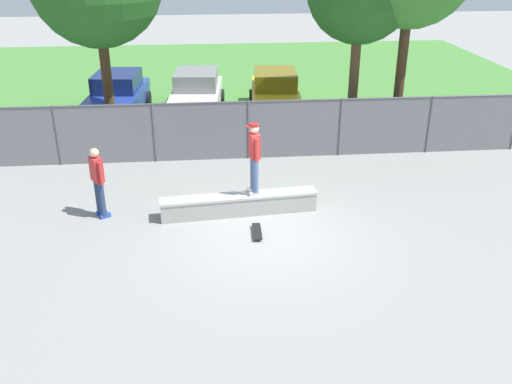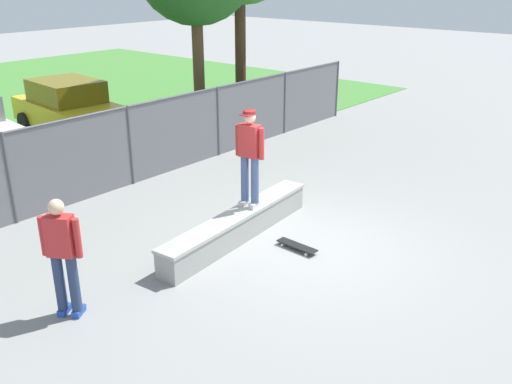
% 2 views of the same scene
% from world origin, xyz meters
% --- Properties ---
extents(ground_plane, '(80.00, 80.00, 0.00)m').
position_xyz_m(ground_plane, '(0.00, 0.00, 0.00)').
color(ground_plane, gray).
extents(concrete_ledge, '(4.00, 0.84, 0.52)m').
position_xyz_m(concrete_ledge, '(-0.55, 1.23, 0.26)').
color(concrete_ledge, '#999993').
rests_on(concrete_ledge, ground).
extents(skateboarder, '(0.34, 0.59, 1.84)m').
position_xyz_m(skateboarder, '(-0.16, 1.28, 1.56)').
color(skateboarder, beige).
rests_on(skateboarder, concrete_ledge).
extents(skateboard, '(0.22, 0.81, 0.09)m').
position_xyz_m(skateboard, '(-0.20, 0.13, 0.07)').
color(skateboard, black).
rests_on(skateboard, ground).
extents(chainlink_fence, '(17.46, 0.07, 1.86)m').
position_xyz_m(chainlink_fence, '(0.00, 5.07, 1.01)').
color(chainlink_fence, '#4C4C51').
rests_on(chainlink_fence, ground).
extents(car_yellow, '(2.28, 4.33, 1.66)m').
position_xyz_m(car_yellow, '(1.44, 9.82, 0.84)').
color(car_yellow, gold).
rests_on(car_yellow, ground).
extents(bystander, '(0.42, 0.53, 1.82)m').
position_xyz_m(bystander, '(-3.99, 1.41, 1.01)').
color(bystander, '#2647A5').
rests_on(bystander, ground).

